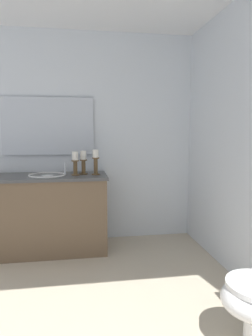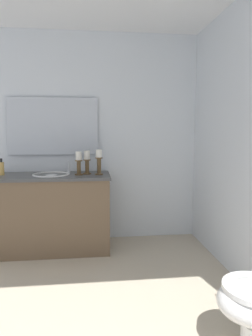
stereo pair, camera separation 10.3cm
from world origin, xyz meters
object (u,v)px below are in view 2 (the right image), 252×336
(candle_holder_short, at_px, (87,162))
(sink_basin, at_px, (51,178))
(candle_holder_tall, at_px, (99,161))
(soap_bottle, at_px, (1,168))
(mirror, at_px, (53,126))
(candle_holder_mid, at_px, (79,163))
(vanity_cabinet, at_px, (52,212))

(candle_holder_short, bearing_deg, sink_basin, -86.69)
(sink_basin, xyz_separation_m, candle_holder_tall, (0.03, 0.52, 0.18))
(soap_bottle, bearing_deg, mirror, 113.80)
(candle_holder_short, xyz_separation_m, candle_holder_mid, (0.06, -0.09, -0.00))
(sink_basin, distance_m, candle_holder_tall, 0.55)
(candle_holder_tall, height_order, candle_holder_short, candle_holder_tall)
(candle_holder_tall, distance_m, soap_bottle, 1.05)
(candle_holder_mid, bearing_deg, vanity_cabinet, -96.60)
(candle_holder_short, height_order, soap_bottle, candle_holder_short)
(sink_basin, relative_size, candle_holder_mid, 1.58)
(vanity_cabinet, xyz_separation_m, candle_holder_tall, (0.03, 0.52, 0.56))
(mirror, bearing_deg, sink_basin, 0.20)
(sink_basin, xyz_separation_m, mirror, (-0.28, -0.00, 0.57))
(vanity_cabinet, height_order, soap_bottle, soap_bottle)
(mirror, height_order, candle_holder_mid, mirror)
(candle_holder_mid, bearing_deg, candle_holder_short, 122.89)
(candle_holder_mid, bearing_deg, mirror, -136.43)
(mirror, relative_size, soap_bottle, 5.73)
(candle_holder_tall, bearing_deg, candle_holder_short, -113.68)
(mirror, bearing_deg, vanity_cabinet, -0.01)
(candle_holder_tall, bearing_deg, vanity_cabinet, -93.84)
(candle_holder_tall, relative_size, candle_holder_mid, 1.07)
(sink_basin, height_order, candle_holder_short, candle_holder_short)
(sink_basin, relative_size, mirror, 0.39)
(sink_basin, relative_size, candle_holder_tall, 1.47)
(candle_holder_tall, bearing_deg, sink_basin, -93.85)
(vanity_cabinet, xyz_separation_m, candle_holder_mid, (0.03, 0.30, 0.55))
(mirror, xyz_separation_m, candle_holder_mid, (0.31, 0.30, -0.39))
(candle_holder_mid, xyz_separation_m, soap_bottle, (-0.08, -0.83, -0.06))
(vanity_cabinet, height_order, candle_holder_short, candle_holder_short)
(mirror, distance_m, candle_holder_tall, 0.72)
(mirror, relative_size, candle_holder_short, 3.99)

